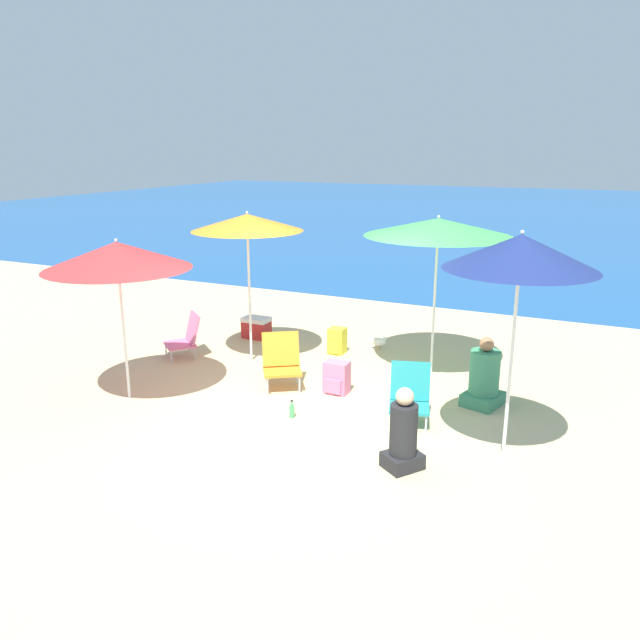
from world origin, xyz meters
name	(u,v)px	position (x,y,z in m)	size (l,w,h in m)	color
ground_plane	(299,414)	(0.00, 0.00, 0.00)	(60.00, 60.00, 0.00)	#D1BA89
sea_water	(540,214)	(0.00, 25.91, 0.00)	(60.00, 40.00, 0.01)	#1E5699
beach_umbrella_green	(438,227)	(1.08, 2.16, 2.11)	(2.05, 2.05, 2.28)	white
beach_umbrella_orange	(247,223)	(-1.58, 1.51, 2.11)	(1.64, 1.64, 2.28)	white
beach_umbrella_navy	(521,252)	(2.46, -0.06, 2.19)	(1.51, 1.51, 2.41)	white
beach_umbrella_red	(117,256)	(-2.27, -0.45, 1.88)	(1.82, 1.82, 2.09)	white
beach_chair_orange	(281,360)	(-0.63, 0.73, 0.39)	(0.70, 0.70, 0.74)	silver
beach_chair_teal	(410,394)	(1.29, 0.39, 0.35)	(0.58, 0.58, 0.71)	silver
beach_chair_pink	(186,336)	(-2.58, 1.22, 0.33)	(0.70, 0.70, 0.69)	silver
person_seated_near	(484,378)	(1.99, 1.26, 0.36)	(0.53, 0.58, 0.90)	#3F8C66
person_seated_far	(403,435)	(1.56, -0.72, 0.37)	(0.46, 0.48, 0.88)	#262628
backpack_pink	(337,378)	(0.14, 0.85, 0.21)	(0.32, 0.26, 0.43)	pink
backpack_yellow	(337,341)	(-0.52, 2.38, 0.20)	(0.25, 0.26, 0.41)	yellow
water_bottle	(292,411)	(-0.03, -0.11, 0.09)	(0.07, 0.07, 0.23)	#4CB266
cooler_box	(256,327)	(-2.11, 2.55, 0.18)	(0.45, 0.31, 0.36)	#B72828
seagull	(379,341)	(0.03, 2.81, 0.14)	(0.27, 0.11, 0.23)	gold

